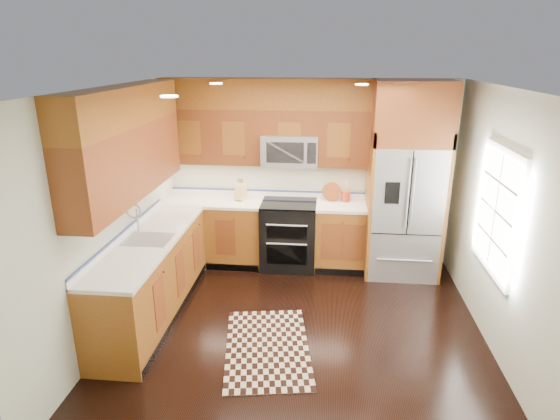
# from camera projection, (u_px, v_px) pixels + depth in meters

# --- Properties ---
(ground) EXTENTS (4.00, 4.00, 0.00)m
(ground) POSITION_uv_depth(u_px,v_px,m) (298.00, 331.00, 5.16)
(ground) COLOR black
(ground) RESTS_ON ground
(wall_back) EXTENTS (4.00, 0.02, 2.60)m
(wall_back) POSITION_uv_depth(u_px,v_px,m) (308.00, 173.00, 6.63)
(wall_back) COLOR #AFB5A3
(wall_back) RESTS_ON ground
(wall_left) EXTENTS (0.02, 4.00, 2.60)m
(wall_left) POSITION_uv_depth(u_px,v_px,m) (111.00, 214.00, 4.94)
(wall_left) COLOR #AFB5A3
(wall_left) RESTS_ON ground
(wall_right) EXTENTS (0.02, 4.00, 2.60)m
(wall_right) POSITION_uv_depth(u_px,v_px,m) (505.00, 227.00, 4.55)
(wall_right) COLOR #AFB5A3
(wall_right) RESTS_ON ground
(window) EXTENTS (0.04, 1.10, 1.30)m
(window) POSITION_uv_depth(u_px,v_px,m) (497.00, 211.00, 4.71)
(window) COLOR white
(window) RESTS_ON ground
(base_cabinets) EXTENTS (2.85, 3.00, 0.90)m
(base_cabinets) POSITION_uv_depth(u_px,v_px,m) (207.00, 256.00, 5.98)
(base_cabinets) COLOR #935C1C
(base_cabinets) RESTS_ON ground
(countertop) EXTENTS (2.86, 3.01, 0.04)m
(countertop) POSITION_uv_depth(u_px,v_px,m) (219.00, 218.00, 5.93)
(countertop) COLOR white
(countertop) RESTS_ON base_cabinets
(upper_cabinets) EXTENTS (2.85, 3.00, 1.15)m
(upper_cabinets) POSITION_uv_depth(u_px,v_px,m) (211.00, 130.00, 5.65)
(upper_cabinets) COLOR brown
(upper_cabinets) RESTS_ON ground
(range) EXTENTS (0.76, 0.67, 0.95)m
(range) POSITION_uv_depth(u_px,v_px,m) (289.00, 235.00, 6.61)
(range) COLOR black
(range) RESTS_ON ground
(microwave) EXTENTS (0.76, 0.40, 0.42)m
(microwave) POSITION_uv_depth(u_px,v_px,m) (290.00, 150.00, 6.35)
(microwave) COLOR #B2B2B7
(microwave) RESTS_ON ground
(refrigerator) EXTENTS (0.98, 0.75, 2.60)m
(refrigerator) POSITION_uv_depth(u_px,v_px,m) (406.00, 182.00, 6.16)
(refrigerator) COLOR #B2B2B7
(refrigerator) RESTS_ON ground
(sink_faucet) EXTENTS (0.54, 0.44, 0.37)m
(sink_faucet) POSITION_uv_depth(u_px,v_px,m) (146.00, 234.00, 5.22)
(sink_faucet) COLOR #B2B2B7
(sink_faucet) RESTS_ON countertop
(rug) EXTENTS (1.06, 1.53, 0.01)m
(rug) POSITION_uv_depth(u_px,v_px,m) (267.00, 347.00, 4.87)
(rug) COLOR black
(rug) RESTS_ON ground
(knife_block) EXTENTS (0.15, 0.18, 0.30)m
(knife_block) POSITION_uv_depth(u_px,v_px,m) (241.00, 191.00, 6.58)
(knife_block) COLOR tan
(knife_block) RESTS_ON countertop
(utensil_crock) EXTENTS (0.12, 0.12, 0.32)m
(utensil_crock) POSITION_uv_depth(u_px,v_px,m) (346.00, 194.00, 6.50)
(utensil_crock) COLOR #AB3215
(utensil_crock) RESTS_ON countertop
(cutting_board) EXTENTS (0.33, 0.33, 0.02)m
(cutting_board) POSITION_uv_depth(u_px,v_px,m) (331.00, 200.00, 6.56)
(cutting_board) COLOR brown
(cutting_board) RESTS_ON countertop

